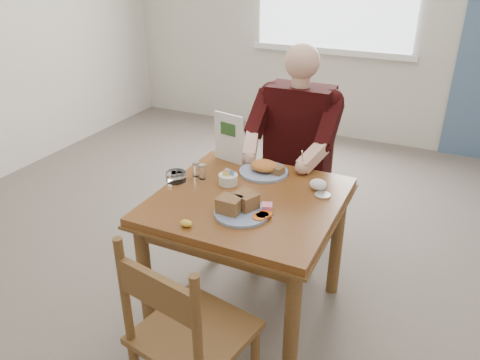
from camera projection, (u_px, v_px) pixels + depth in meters
The scene contains 15 objects.
floor at pixel (247, 311), 2.69m from camera, with size 6.00×6.00×0.00m, color #665C52.
wall_back at pixel (377, 3), 4.50m from camera, with size 5.50×5.50×0.00m, color beige.
lemon_wedge at pixel (186, 223), 2.10m from camera, with size 0.06×0.04×0.03m, color gold.
napkin at pixel (318, 185), 2.42m from camera, with size 0.09×0.07×0.06m, color white.
metal_dish at pixel (323, 195), 2.36m from camera, with size 0.08×0.08×0.01m, color silver.
table at pixel (248, 216), 2.41m from camera, with size 0.92×0.92×0.75m.
chair_far at pixel (297, 181), 3.13m from camera, with size 0.42×0.42×0.95m.
chair_near at pixel (187, 337), 1.87m from camera, with size 0.49×0.49×0.95m.
diner at pixel (295, 139), 2.91m from camera, with size 0.53×0.56×1.39m.
near_plate at pixel (241, 207), 2.20m from camera, with size 0.30×0.30×0.09m.
far_plate at pixel (265, 169), 2.60m from camera, with size 0.34×0.34×0.07m.
caddy at pixel (228, 179), 2.48m from camera, with size 0.12×0.12×0.08m.
shakers at pixel (199, 170), 2.54m from camera, with size 0.10×0.06×0.08m.
creamer at pixel (176, 176), 2.51m from camera, with size 0.13×0.13×0.05m.
menu at pixel (229, 138), 2.69m from camera, with size 0.20×0.06×0.29m.
Camera 1 is at (0.85, -1.90, 1.87)m, focal length 35.00 mm.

